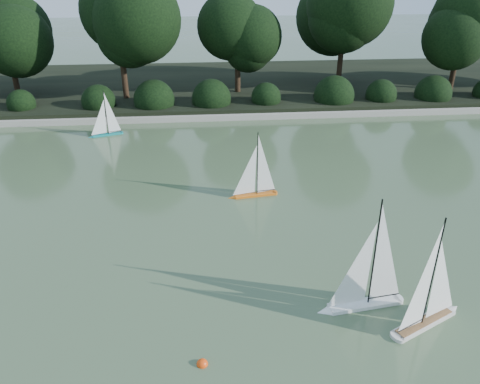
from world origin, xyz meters
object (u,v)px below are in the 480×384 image
at_px(sailboat_teal, 104,128).
at_px(race_buoy, 202,364).
at_px(sailboat_white_a, 360,291).
at_px(sailboat_orange, 251,186).
at_px(sailboat_white_b, 432,306).

height_order(sailboat_teal, race_buoy, sailboat_teal).
relative_size(sailboat_white_a, race_buoy, 12.72).
bearing_deg(race_buoy, sailboat_white_a, 21.16).
xyz_separation_m(sailboat_white_a, sailboat_teal, (-5.08, 8.13, -0.08)).
distance_m(sailboat_white_a, race_buoy, 2.55).
relative_size(sailboat_orange, race_buoy, 10.44).
relative_size(sailboat_white_b, sailboat_orange, 1.21).
distance_m(sailboat_orange, race_buoy, 4.86).
bearing_deg(sailboat_white_b, race_buoy, -171.30).
height_order(sailboat_white_a, sailboat_orange, sailboat_white_a).
height_order(sailboat_white_b, sailboat_orange, sailboat_white_b).
xyz_separation_m(sailboat_orange, sailboat_teal, (-3.89, 4.33, -0.02)).
distance_m(sailboat_white_a, sailboat_orange, 3.98).
height_order(sailboat_white_a, race_buoy, sailboat_white_a).
bearing_deg(sailboat_teal, sailboat_white_a, -58.01).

